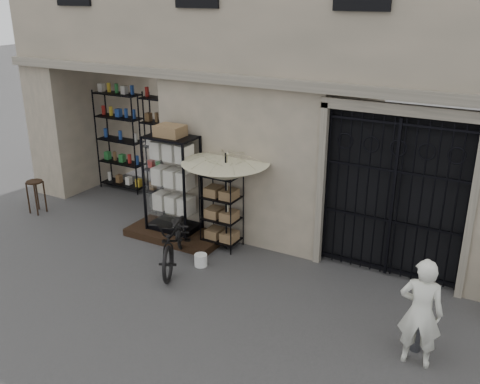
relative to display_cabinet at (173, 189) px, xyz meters
The scene contains 14 objects.
ground 3.16m from the display_cabinet, 33.57° to the right, with size 80.00×80.00×0.00m, color black.
main_building 4.88m from the display_cabinet, 43.30° to the left, with size 14.00×4.00×9.00m, color tan.
shop_recess 2.36m from the display_cabinet, 150.28° to the left, with size 3.00×1.70×3.00m, color black.
shop_shelving 2.65m from the display_cabinet, 141.34° to the left, with size 2.70×0.50×2.50m, color black.
iron_gate 4.31m from the display_cabinet, ahead, with size 2.50×0.21×3.00m.
step_platform 0.96m from the display_cabinet, 48.57° to the right, with size 2.00×0.90×0.15m, color black.
display_cabinet is the anchor object (origin of this frame).
wire_rack 1.14m from the display_cabinet, ahead, with size 0.83×0.73×1.57m.
market_umbrella 1.42m from the display_cabinet, ahead, with size 1.89×1.91×2.34m.
white_bucket 1.72m from the display_cabinet, 35.10° to the right, with size 0.24×0.24×0.23m, color white.
bicycle 1.62m from the display_cabinet, 52.70° to the right, with size 0.68×1.03×1.96m, color black.
wooden_stool 3.52m from the display_cabinet, behind, with size 0.38×0.38×0.76m.
steel_bollard 5.40m from the display_cabinet, 15.37° to the right, with size 0.15×0.15×0.81m, color #53545C.
shopkeeper 5.59m from the display_cabinet, 18.01° to the right, with size 0.57×1.57×0.38m, color silver.
Camera 1 is at (3.59, -6.44, 4.76)m, focal length 40.00 mm.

